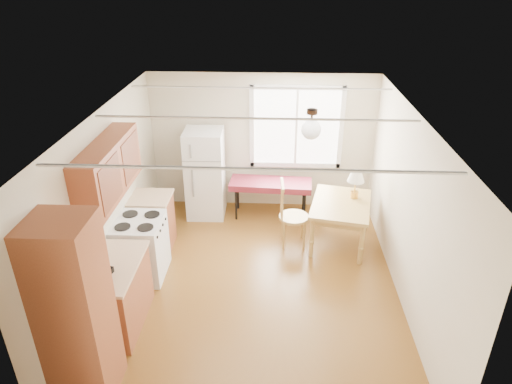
# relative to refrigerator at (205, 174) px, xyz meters

# --- Properties ---
(room_shell) EXTENTS (4.60, 5.60, 2.62)m
(room_shell) POSITION_rel_refrigerator_xyz_m (1.00, -2.07, 0.45)
(room_shell) COLOR #513010
(room_shell) RESTS_ON ground
(kitchen_run) EXTENTS (0.65, 3.40, 2.20)m
(kitchen_run) POSITION_rel_refrigerator_xyz_m (-0.72, -2.70, 0.04)
(kitchen_run) COLOR brown
(kitchen_run) RESTS_ON ground
(window_unit) EXTENTS (1.64, 0.05, 1.51)m
(window_unit) POSITION_rel_refrigerator_xyz_m (1.60, 0.41, 0.75)
(window_unit) COLOR white
(window_unit) RESTS_ON room_shell
(pendant_light) EXTENTS (0.26, 0.26, 0.40)m
(pendant_light) POSITION_rel_refrigerator_xyz_m (1.70, -1.67, 1.43)
(pendant_light) COLOR black
(pendant_light) RESTS_ON room_shell
(refrigerator) EXTENTS (0.67, 0.70, 1.60)m
(refrigerator) POSITION_rel_refrigerator_xyz_m (0.00, 0.00, 0.00)
(refrigerator) COLOR white
(refrigerator) RESTS_ON ground
(bench) EXTENTS (1.48, 0.62, 0.67)m
(bench) POSITION_rel_refrigerator_xyz_m (1.17, 0.01, -0.20)
(bench) COLOR maroon
(bench) RESTS_ON ground
(dining_table) EXTENTS (1.11, 1.35, 0.75)m
(dining_table) POSITION_rel_refrigerator_xyz_m (2.30, -0.88, -0.16)
(dining_table) COLOR olive
(dining_table) RESTS_ON ground
(chair) EXTENTS (0.48, 0.48, 1.10)m
(chair) POSITION_rel_refrigerator_xyz_m (1.46, -0.95, -0.17)
(chair) COLOR olive
(chair) RESTS_ON ground
(table_lamp) EXTENTS (0.27, 0.27, 0.47)m
(table_lamp) POSITION_rel_refrigerator_xyz_m (2.53, -0.69, 0.29)
(table_lamp) COLOR gold
(table_lamp) RESTS_ON dining_table
(coffee_maker) EXTENTS (0.20, 0.24, 0.32)m
(coffee_maker) POSITION_rel_refrigerator_xyz_m (-0.72, -3.13, 0.22)
(coffee_maker) COLOR black
(coffee_maker) RESTS_ON kitchen_run
(kettle) EXTENTS (0.13, 0.13, 0.24)m
(kettle) POSITION_rel_refrigerator_xyz_m (-0.76, -3.07, 0.20)
(kettle) COLOR red
(kettle) RESTS_ON kitchen_run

